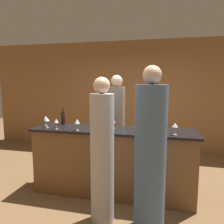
{
  "coord_description": "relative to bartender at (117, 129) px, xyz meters",
  "views": [
    {
      "loc": [
        0.75,
        -3.2,
        1.76
      ],
      "look_at": [
        -0.04,
        0.1,
        1.29
      ],
      "focal_mm": 35.0,
      "sensor_mm": 36.0,
      "label": 1
    }
  ],
  "objects": [
    {
      "name": "ground_plane",
      "position": [
        0.1,
        -0.71,
        -0.89
      ],
      "size": [
        14.0,
        14.0,
        0.0
      ],
      "primitive_type": "plane",
      "color": "brown"
    },
    {
      "name": "back_wall",
      "position": [
        0.1,
        1.71,
        0.51
      ],
      "size": [
        8.0,
        0.06,
        2.8
      ],
      "color": "olive",
      "rests_on": "ground_plane"
    },
    {
      "name": "bar_counter",
      "position": [
        0.1,
        -0.71,
        -0.37
      ],
      "size": [
        2.52,
        0.64,
        1.04
      ],
      "color": "brown",
      "rests_on": "ground_plane"
    },
    {
      "name": "bartender",
      "position": [
        0.0,
        0.0,
        0.0
      ],
      "size": [
        0.31,
        0.31,
        1.89
      ],
      "rotation": [
        0.0,
        0.0,
        3.14
      ],
      "color": "gray",
      "rests_on": "ground_plane"
    },
    {
      "name": "guest_0",
      "position": [
        0.13,
        -1.42,
        -0.03
      ],
      "size": [
        0.29,
        0.29,
        1.82
      ],
      "color": "#B2B2B7",
      "rests_on": "ground_plane"
    },
    {
      "name": "guest_1",
      "position": [
        0.71,
        -1.43,
        0.01
      ],
      "size": [
        0.37,
        0.37,
        1.94
      ],
      "color": "#4C6B93",
      "rests_on": "ground_plane"
    },
    {
      "name": "wine_bottle_0",
      "position": [
        -0.82,
        -0.53,
        0.26
      ],
      "size": [
        0.07,
        0.07,
        0.28
      ],
      "color": "black",
      "rests_on": "bar_counter"
    },
    {
      "name": "wine_glass_0",
      "position": [
        -0.74,
        -0.93,
        0.28
      ],
      "size": [
        0.07,
        0.07,
        0.16
      ],
      "color": "silver",
      "rests_on": "bar_counter"
    },
    {
      "name": "wine_glass_1",
      "position": [
        0.1,
        -0.7,
        0.28
      ],
      "size": [
        0.06,
        0.06,
        0.17
      ],
      "color": "silver",
      "rests_on": "bar_counter"
    },
    {
      "name": "wine_glass_2",
      "position": [
        1.01,
        -0.88,
        0.29
      ],
      "size": [
        0.08,
        0.08,
        0.17
      ],
      "color": "silver",
      "rests_on": "bar_counter"
    },
    {
      "name": "wine_glass_3",
      "position": [
        -0.02,
        -0.8,
        0.26
      ],
      "size": [
        0.07,
        0.07,
        0.14
      ],
      "color": "silver",
      "rests_on": "bar_counter"
    },
    {
      "name": "wine_glass_4",
      "position": [
        -0.4,
        -0.93,
        0.29
      ],
      "size": [
        0.08,
        0.08,
        0.18
      ],
      "color": "silver",
      "rests_on": "bar_counter"
    },
    {
      "name": "wine_glass_5",
      "position": [
        -1.03,
        -0.74,
        0.28
      ],
      "size": [
        0.07,
        0.07,
        0.17
      ],
      "color": "silver",
      "rests_on": "bar_counter"
    },
    {
      "name": "wine_glass_6",
      "position": [
        0.64,
        -0.98,
        0.27
      ],
      "size": [
        0.07,
        0.07,
        0.16
      ],
      "color": "silver",
      "rests_on": "bar_counter"
    },
    {
      "name": "wine_glass_7",
      "position": [
        -0.93,
        -0.86,
        0.28
      ],
      "size": [
        0.08,
        0.08,
        0.17
      ],
      "color": "silver",
      "rests_on": "bar_counter"
    }
  ]
}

